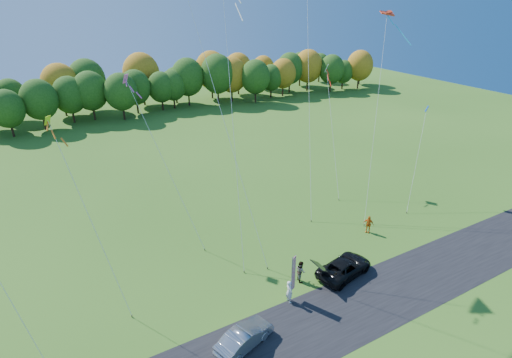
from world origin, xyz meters
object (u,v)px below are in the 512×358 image
black_suv (344,267)px  person_east (368,224)px  silver_sedan (244,337)px  feather_flag (293,273)px

black_suv → person_east: (6.25, 3.82, 0.17)m
silver_sedan → person_east: 17.92m
silver_sedan → black_suv: bearing=-95.0°
silver_sedan → feather_flag: (5.19, 2.14, 1.67)m
silver_sedan → feather_flag: bearing=-85.7°
black_suv → feather_flag: (-5.34, -0.31, 1.67)m
black_suv → person_east: bearing=-69.9°
black_suv → feather_flag: feather_flag is taller
person_east → silver_sedan: bearing=-104.1°
person_east → black_suv: bearing=-93.1°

